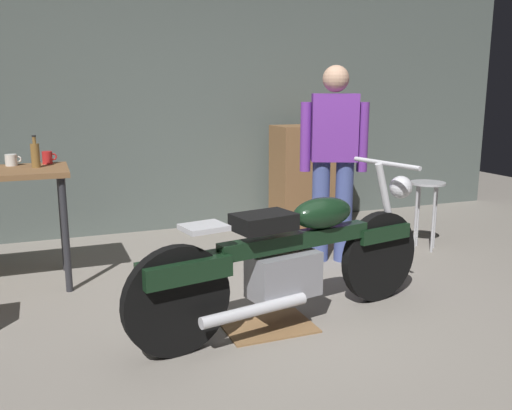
{
  "coord_description": "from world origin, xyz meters",
  "views": [
    {
      "loc": [
        -1.42,
        -2.93,
        1.48
      ],
      "look_at": [
        -0.01,
        0.7,
        0.65
      ],
      "focal_mm": 38.42,
      "sensor_mm": 36.0,
      "label": 1
    }
  ],
  "objects_px": {
    "shop_stool": "(427,197)",
    "wooden_dresser": "(311,177)",
    "motorcycle": "(293,256)",
    "person_standing": "(334,155)",
    "bottle": "(35,155)",
    "mug_white_ceramic": "(11,160)",
    "mug_red_diner": "(48,158)"
  },
  "relations": [
    {
      "from": "person_standing",
      "to": "mug_red_diner",
      "type": "bearing_deg",
      "value": 10.22
    },
    {
      "from": "motorcycle",
      "to": "mug_white_ceramic",
      "type": "xyz_separation_m",
      "value": [
        -1.64,
        1.58,
        0.49
      ]
    },
    {
      "from": "person_standing",
      "to": "shop_stool",
      "type": "height_order",
      "value": "person_standing"
    },
    {
      "from": "wooden_dresser",
      "to": "mug_red_diner",
      "type": "xyz_separation_m",
      "value": [
        -2.64,
        -0.65,
        0.4
      ]
    },
    {
      "from": "person_standing",
      "to": "mug_red_diner",
      "type": "height_order",
      "value": "person_standing"
    },
    {
      "from": "motorcycle",
      "to": "mug_white_ceramic",
      "type": "relative_size",
      "value": 18.2
    },
    {
      "from": "bottle",
      "to": "mug_white_ceramic",
      "type": "bearing_deg",
      "value": 135.5
    },
    {
      "from": "person_standing",
      "to": "shop_stool",
      "type": "xyz_separation_m",
      "value": [
        0.98,
        -0.02,
        -0.43
      ]
    },
    {
      "from": "mug_white_ceramic",
      "to": "mug_red_diner",
      "type": "height_order",
      "value": "mug_red_diner"
    },
    {
      "from": "mug_white_ceramic",
      "to": "mug_red_diner",
      "type": "distance_m",
      "value": 0.26
    },
    {
      "from": "motorcycle",
      "to": "wooden_dresser",
      "type": "xyz_separation_m",
      "value": [
        1.26,
        2.25,
        0.1
      ]
    },
    {
      "from": "person_standing",
      "to": "motorcycle",
      "type": "bearing_deg",
      "value": 73.89
    },
    {
      "from": "mug_red_diner",
      "to": "shop_stool",
      "type": "bearing_deg",
      "value": -9.38
    },
    {
      "from": "mug_white_ceramic",
      "to": "mug_red_diner",
      "type": "xyz_separation_m",
      "value": [
        0.26,
        0.01,
        0.01
      ]
    },
    {
      "from": "mug_red_diner",
      "to": "wooden_dresser",
      "type": "bearing_deg",
      "value": 13.76
    },
    {
      "from": "motorcycle",
      "to": "person_standing",
      "type": "xyz_separation_m",
      "value": [
        0.88,
        1.08,
        0.48
      ]
    },
    {
      "from": "wooden_dresser",
      "to": "mug_white_ceramic",
      "type": "xyz_separation_m",
      "value": [
        -2.91,
        -0.66,
        0.39
      ]
    },
    {
      "from": "motorcycle",
      "to": "bottle",
      "type": "distance_m",
      "value": 2.11
    },
    {
      "from": "motorcycle",
      "to": "mug_white_ceramic",
      "type": "height_order",
      "value": "motorcycle"
    },
    {
      "from": "person_standing",
      "to": "shop_stool",
      "type": "bearing_deg",
      "value": -158.26
    },
    {
      "from": "wooden_dresser",
      "to": "bottle",
      "type": "distance_m",
      "value": 2.89
    },
    {
      "from": "person_standing",
      "to": "mug_white_ceramic",
      "type": "xyz_separation_m",
      "value": [
        -2.52,
        0.5,
        0.02
      ]
    },
    {
      "from": "mug_red_diner",
      "to": "bottle",
      "type": "distance_m",
      "value": 0.21
    },
    {
      "from": "shop_stool",
      "to": "wooden_dresser",
      "type": "distance_m",
      "value": 1.33
    },
    {
      "from": "motorcycle",
      "to": "person_standing",
      "type": "height_order",
      "value": "person_standing"
    },
    {
      "from": "shop_stool",
      "to": "wooden_dresser",
      "type": "xyz_separation_m",
      "value": [
        -0.6,
        1.18,
        0.05
      ]
    },
    {
      "from": "shop_stool",
      "to": "mug_white_ceramic",
      "type": "bearing_deg",
      "value": 171.53
    },
    {
      "from": "wooden_dresser",
      "to": "mug_white_ceramic",
      "type": "distance_m",
      "value": 3.01
    },
    {
      "from": "mug_white_ceramic",
      "to": "bottle",
      "type": "xyz_separation_m",
      "value": [
        0.18,
        -0.17,
        0.05
      ]
    },
    {
      "from": "shop_stool",
      "to": "mug_red_diner",
      "type": "height_order",
      "value": "mug_red_diner"
    },
    {
      "from": "person_standing",
      "to": "mug_white_ceramic",
      "type": "height_order",
      "value": "person_standing"
    },
    {
      "from": "motorcycle",
      "to": "shop_stool",
      "type": "xyz_separation_m",
      "value": [
        1.86,
        1.06,
        0.05
      ]
    }
  ]
}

